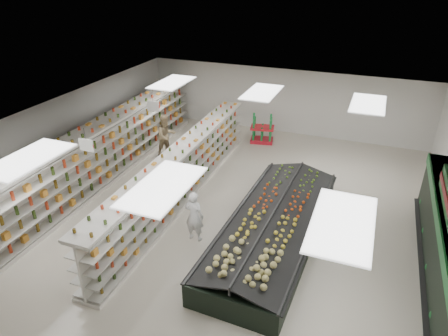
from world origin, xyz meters
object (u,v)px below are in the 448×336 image
at_px(gondola_left, 104,154).
at_px(shopper_background, 166,136).
at_px(soda_endcap, 262,129).
at_px(shopper_main, 194,216).
at_px(gondola_center, 181,175).
at_px(produce_island, 274,226).

height_order(gondola_left, shopper_background, gondola_left).
relative_size(soda_endcap, shopper_main, 0.83).
bearing_deg(gondola_center, shopper_main, -55.72).
bearing_deg(shopper_background, gondola_left, -174.37).
distance_m(shopper_main, shopper_background, 6.32).
bearing_deg(shopper_main, soda_endcap, -86.98).
xyz_separation_m(gondola_center, shopper_background, (-2.23, 2.98, 0.05)).
bearing_deg(produce_island, shopper_main, -158.67).
distance_m(produce_island, soda_endcap, 7.60).
bearing_deg(soda_endcap, shopper_background, -139.81).
bearing_deg(shopper_background, shopper_main, -113.61).
bearing_deg(soda_endcap, shopper_main, -88.51).
distance_m(produce_island, shopper_background, 7.35).
height_order(soda_endcap, shopper_background, shopper_background).
relative_size(gondola_left, soda_endcap, 9.59).
height_order(gondola_left, shopper_main, gondola_left).
bearing_deg(produce_island, gondola_left, 168.58).
bearing_deg(gondola_left, soda_endcap, 48.89).
distance_m(gondola_left, shopper_background, 3.01).
relative_size(gondola_left, produce_island, 1.84).
bearing_deg(produce_island, gondola_center, 162.05).
height_order(gondola_left, gondola_center, gondola_left).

